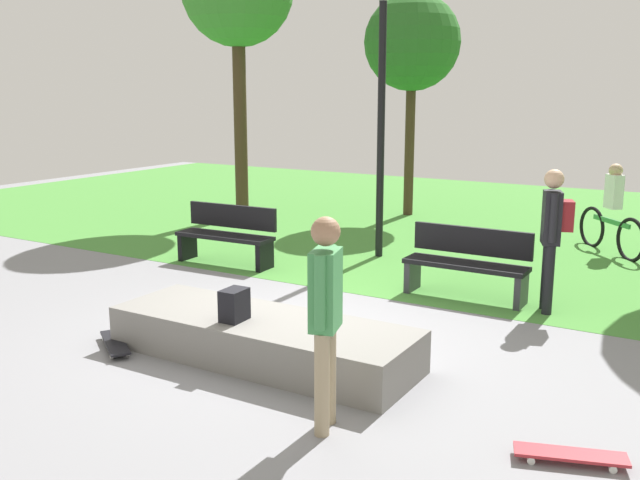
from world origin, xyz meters
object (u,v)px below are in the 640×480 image
Objects in this scene: concrete_ledge at (262,339)px; park_bench_near_lamppost at (227,233)px; park_bench_far_left at (467,261)px; pedestrian_with_backpack at (553,227)px; skateboard_spare at (570,455)px; skater_performing_trick at (326,307)px; tree_young_birch at (412,44)px; cyclist_on_bicycle at (612,215)px; backpack_on_ledge at (234,305)px; skateboard_by_ledge at (115,343)px; lamp_post at (382,95)px.

park_bench_near_lamppost reaches higher than concrete_ledge.
park_bench_far_left is 0.91× the size of pedestrian_with_backpack.
concrete_ledge reaches higher than skateboard_spare.
skater_performing_trick is 2.09m from skateboard_spare.
skater_performing_trick is at bearing -69.89° from tree_young_birch.
skater_performing_trick is 2.11× the size of skateboard_spare.
cyclist_on_bicycle reaches higher than skateboard_spare.
pedestrian_with_backpack is at bearing -37.24° from backpack_on_ledge.
park_bench_near_lamppost is 1.06× the size of cyclist_on_bicycle.
concrete_ledge is at bearing -75.69° from tree_young_birch.
skateboard_by_ledge is at bearing 171.61° from skater_performing_trick.
skateboard_by_ledge is (-1.31, -0.36, -0.53)m from backpack_on_ledge.
backpack_on_ledge is 0.21× the size of cyclist_on_bicycle.
lamp_post reaches higher than skateboard_by_ledge.
concrete_ledge is 5.33m from lamp_post.
skateboard_spare is (1.81, 0.45, -0.95)m from skater_performing_trick.
skateboard_spare is at bearing 0.44° from skateboard_by_ledge.
skateboard_by_ledge is 8.33m from cyclist_on_bicycle.
concrete_ledge is 1.84× the size of skater_performing_trick.
skateboard_spare is at bearing -83.04° from cyclist_on_bicycle.
park_bench_near_lamppost is at bearing 135.85° from skater_performing_trick.
cyclist_on_bicycle reaches higher than park_bench_near_lamppost.
skater_performing_trick is at bearing -86.21° from park_bench_far_left.
skater_performing_trick is 5.74m from park_bench_near_lamppost.
cyclist_on_bicycle is (0.91, 7.85, -0.38)m from skater_performing_trick.
park_bench_far_left is at bearing 2.19° from park_bench_near_lamppost.
cyclist_on_bicycle reaches higher than park_bench_far_left.
tree_young_birch is (-3.21, 5.38, 3.12)m from park_bench_far_left.
park_bench_far_left reaches higher than skateboard_by_ledge.
concrete_ledge is 0.46m from backpack_on_ledge.
lamp_post is (1.82, 1.66, 2.10)m from park_bench_near_lamppost.
cyclist_on_bicycle reaches higher than concrete_ledge.
tree_young_birch reaches higher than park_bench_near_lamppost.
pedestrian_with_backpack is (2.29, 3.27, 0.46)m from backpack_on_ledge.
skateboard_spare is 0.51× the size of park_bench_near_lamppost.
pedestrian_with_backpack is (3.60, 3.63, 0.99)m from skateboard_by_ledge.
pedestrian_with_backpack is (2.10, 3.07, 0.84)m from concrete_ledge.
skateboard_by_ledge is at bearing -116.53° from cyclist_on_bicycle.
skater_performing_trick is at bearing -36.67° from concrete_ledge.
concrete_ledge is 1.97× the size of park_bench_near_lamppost.
pedestrian_with_backpack is at bearing -27.39° from lamp_post.
cyclist_on_bicycle is at bearing 83.41° from skater_performing_trick.
tree_young_birch is (-1.98, 8.73, 3.01)m from backpack_on_ledge.
park_bench_near_lamppost is 4.93m from pedestrian_with_backpack.
skateboard_spare is at bearing -60.49° from park_bench_far_left.
skater_performing_trick is 4.12m from pedestrian_with_backpack.
lamp_post is at bearing 143.13° from park_bench_far_left.
park_bench_far_left is at bearing -22.20° from backpack_on_ledge.
concrete_ledge is 1.81m from skater_performing_trick.
backpack_on_ledge is at bearing -50.90° from park_bench_near_lamppost.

